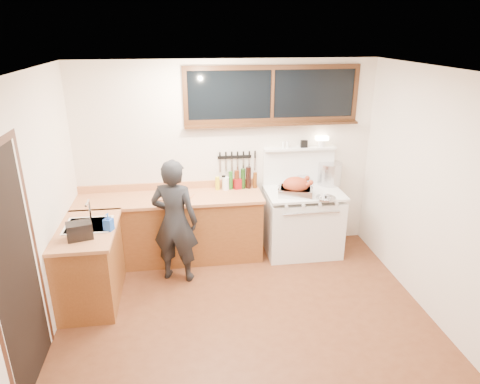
{
  "coord_description": "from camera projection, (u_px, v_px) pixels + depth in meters",
  "views": [
    {
      "loc": [
        -0.61,
        -3.8,
        2.95
      ],
      "look_at": [
        0.05,
        0.85,
        1.15
      ],
      "focal_mm": 32.0,
      "sensor_mm": 36.0,
      "label": 1
    }
  ],
  "objects": [
    {
      "name": "vintage_stove",
      "position": [
        302.0,
        220.0,
        5.92
      ],
      "size": [
        1.02,
        0.74,
        1.58
      ],
      "color": "white",
      "rests_on": "ground"
    },
    {
      "name": "pitcher",
      "position": [
        226.0,
        183.0,
        5.79
      ],
      "size": [
        0.12,
        0.12,
        0.18
      ],
      "color": "white",
      "rests_on": "counter_back"
    },
    {
      "name": "roast_turkey",
      "position": [
        296.0,
        188.0,
        5.59
      ],
      "size": [
        0.51,
        0.44,
        0.25
      ],
      "color": "silver",
      "rests_on": "vintage_stove"
    },
    {
      "name": "counter_left",
      "position": [
        90.0,
        264.0,
        4.84
      ],
      "size": [
        0.64,
        1.09,
        0.9
      ],
      "color": "brown",
      "rests_on": "ground"
    },
    {
      "name": "room_shell",
      "position": [
        247.0,
        175.0,
        4.06
      ],
      "size": [
        4.1,
        3.6,
        2.65
      ],
      "color": "silver",
      "rests_on": "ground"
    },
    {
      "name": "knife_strip",
      "position": [
        236.0,
        158.0,
        5.8
      ],
      "size": [
        0.52,
        0.03,
        0.28
      ],
      "color": "black",
      "rests_on": "room_shell"
    },
    {
      "name": "counter_back",
      "position": [
        171.0,
        228.0,
        5.72
      ],
      "size": [
        2.44,
        0.64,
        1.0
      ],
      "color": "brown",
      "rests_on": "ground"
    },
    {
      "name": "back_window",
      "position": [
        272.0,
        101.0,
        5.58
      ],
      "size": [
        2.32,
        0.13,
        0.77
      ],
      "color": "black",
      "rests_on": "room_shell"
    },
    {
      "name": "left_doorway",
      "position": [
        17.0,
        272.0,
        3.49
      ],
      "size": [
        0.02,
        1.04,
        2.17
      ],
      "color": "black",
      "rests_on": "ground"
    },
    {
      "name": "soap_bottle",
      "position": [
        108.0,
        222.0,
        4.61
      ],
      "size": [
        0.12,
        0.12,
        0.2
      ],
      "color": "blue",
      "rests_on": "counter_left"
    },
    {
      "name": "pot_lid",
      "position": [
        326.0,
        198.0,
        5.5
      ],
      "size": [
        0.27,
        0.27,
        0.04
      ],
      "color": "silver",
      "rests_on": "vintage_stove"
    },
    {
      "name": "man",
      "position": [
        175.0,
        221.0,
        5.14
      ],
      "size": [
        0.65,
        0.53,
        1.56
      ],
      "color": "black",
      "rests_on": "ground"
    },
    {
      "name": "ground_plane",
      "position": [
        246.0,
        319.0,
        4.65
      ],
      "size": [
        4.0,
        3.5,
        0.02
      ],
      "primitive_type": "cube",
      "color": "#542A16"
    },
    {
      "name": "toaster",
      "position": [
        79.0,
        231.0,
        4.43
      ],
      "size": [
        0.29,
        0.24,
        0.18
      ],
      "color": "black",
      "rests_on": "counter_left"
    },
    {
      "name": "cutting_board",
      "position": [
        174.0,
        194.0,
        5.52
      ],
      "size": [
        0.53,
        0.47,
        0.14
      ],
      "color": "#C37C4D",
      "rests_on": "counter_back"
    },
    {
      "name": "coffee_tin",
      "position": [
        237.0,
        184.0,
        5.82
      ],
      "size": [
        0.11,
        0.1,
        0.14
      ],
      "color": "maroon",
      "rests_on": "counter_back"
    },
    {
      "name": "sink_unit",
      "position": [
        89.0,
        230.0,
        4.78
      ],
      "size": [
        0.5,
        0.45,
        0.37
      ],
      "color": "white",
      "rests_on": "counter_left"
    },
    {
      "name": "bottle_cluster",
      "position": [
        239.0,
        180.0,
        5.81
      ],
      "size": [
        0.58,
        0.07,
        0.3
      ],
      "color": "black",
      "rests_on": "counter_back"
    },
    {
      "name": "stockpot",
      "position": [
        330.0,
        174.0,
        5.97
      ],
      "size": [
        0.35,
        0.35,
        0.31
      ],
      "color": "silver",
      "rests_on": "vintage_stove"
    },
    {
      "name": "saucepan",
      "position": [
        303.0,
        181.0,
        5.96
      ],
      "size": [
        0.22,
        0.32,
        0.13
      ],
      "color": "silver",
      "rests_on": "vintage_stove"
    }
  ]
}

